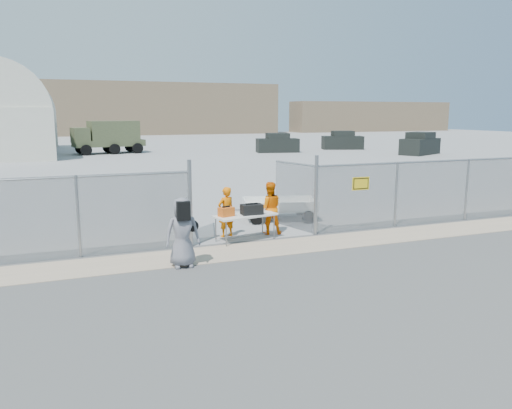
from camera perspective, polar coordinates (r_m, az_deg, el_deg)
name	(u,v)px	position (r m, az deg, el deg)	size (l,w,h in m)	color
ground	(283,258)	(13.29, 3.11, -6.13)	(160.00, 160.00, 0.00)	#505050
tarmac_inside	(118,150)	(54.00, -15.50, 6.04)	(160.00, 80.00, 0.01)	#949494
dirt_strip	(269,248)	(14.17, 1.46, -5.04)	(44.00, 1.60, 0.01)	tan
distant_hills	(125,109)	(90.20, -14.77, 10.55)	(140.00, 6.00, 9.00)	#7F684F
chain_link_fence	(256,204)	(14.83, 0.00, 0.00)	(40.00, 0.20, 2.20)	gray
quonset_hangar	(6,110)	(51.83, -26.71, 9.58)	(9.00, 18.00, 8.00)	silver
folding_table	(245,227)	(14.97, -1.24, -2.64)	(1.88, 0.78, 0.80)	white
orange_bag	(226,212)	(14.63, -3.42, -0.83)	(0.43, 0.28, 0.27)	orange
black_duffel	(252,209)	(14.87, -0.49, -0.56)	(0.63, 0.37, 0.30)	black
security_worker_left	(226,212)	(15.36, -3.44, -0.87)	(0.57, 0.37, 1.56)	orange
security_worker_right	(269,208)	(15.70, 1.53, -0.41)	(0.81, 0.63, 1.67)	orange
visitor	(182,232)	(12.48, -8.40, -3.18)	(0.85, 0.56, 1.75)	slate
utility_trailer	(280,209)	(17.87, 2.71, -0.49)	(3.33, 1.71, 0.81)	white
military_truck	(109,137)	(49.12, -16.49, 7.37)	(6.38, 2.36, 3.04)	#4D5535
parked_vehicle_near	(278,143)	(48.69, 2.47, 7.04)	(4.01, 1.81, 1.81)	black
parked_vehicle_mid	(342,140)	(53.55, 9.86, 7.24)	(4.15, 1.88, 1.88)	black
parked_vehicle_far	(420,144)	(48.48, 18.24, 6.62)	(4.43, 2.00, 2.00)	black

